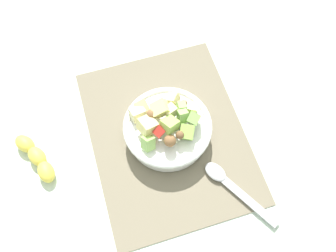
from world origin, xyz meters
The scene contains 5 objects.
ground_plane centered at (0.00, 0.00, 0.00)m, with size 2.40×2.40×0.00m, color silver.
placemat centered at (0.00, 0.00, 0.00)m, with size 0.47×0.37×0.01m, color #756B56.
salad_bowl centered at (0.00, 0.00, 0.04)m, with size 0.21×0.21×0.11m.
serving_spoon centered at (-0.16, -0.10, 0.01)m, with size 0.19×0.12×0.01m.
banana_whole centered at (0.03, 0.31, 0.02)m, with size 0.15×0.09×0.04m.
Camera 1 is at (-0.34, 0.10, 0.81)m, focal length 38.31 mm.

